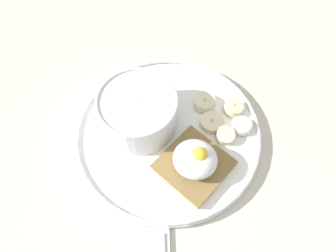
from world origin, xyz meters
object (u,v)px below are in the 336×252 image
(banana_slice_right, at_px, (234,107))
(banana_slice_back, at_px, (241,126))
(oatmeal_bowl, at_px, (138,112))
(banana_slice_inner, at_px, (225,135))
(poached_egg, at_px, (196,159))
(toast_slice, at_px, (194,165))
(banana_slice_left, at_px, (205,102))
(banana_slice_front, at_px, (212,122))

(banana_slice_right, bearing_deg, banana_slice_back, -51.41)
(oatmeal_bowl, bearing_deg, banana_slice_inner, 11.50)
(oatmeal_bowl, distance_m, banana_slice_back, 0.16)
(poached_egg, distance_m, banana_slice_inner, 0.07)
(toast_slice, bearing_deg, banana_slice_back, 64.06)
(poached_egg, xyz_separation_m, banana_slice_inner, (0.02, 0.06, -0.02))
(toast_slice, xyz_separation_m, banana_slice_right, (0.02, 0.11, 0.00))
(banana_slice_left, bearing_deg, oatmeal_bowl, -139.04)
(oatmeal_bowl, bearing_deg, banana_slice_left, 40.96)
(banana_slice_left, xyz_separation_m, banana_slice_back, (0.07, -0.02, -0.00))
(banana_slice_left, relative_size, banana_slice_inner, 1.22)
(toast_slice, height_order, banana_slice_front, toast_slice)
(poached_egg, bearing_deg, banana_slice_inner, 68.01)
(toast_slice, bearing_deg, banana_slice_inner, 67.76)
(toast_slice, xyz_separation_m, banana_slice_front, (-0.00, 0.08, -0.00))
(banana_slice_front, height_order, banana_slice_inner, banana_slice_inner)
(banana_slice_back, bearing_deg, banana_slice_inner, -123.92)
(poached_egg, relative_size, banana_slice_back, 1.87)
(oatmeal_bowl, xyz_separation_m, banana_slice_back, (0.15, 0.05, -0.03))
(banana_slice_left, relative_size, banana_slice_back, 1.49)
(oatmeal_bowl, bearing_deg, banana_slice_right, 32.04)
(toast_slice, height_order, poached_egg, poached_egg)
(oatmeal_bowl, xyz_separation_m, banana_slice_front, (0.10, 0.04, -0.03))
(banana_slice_front, relative_size, banana_slice_right, 1.15)
(oatmeal_bowl, height_order, banana_slice_back, oatmeal_bowl)
(oatmeal_bowl, distance_m, banana_slice_left, 0.11)
(banana_slice_left, xyz_separation_m, banana_slice_inner, (0.05, -0.04, 0.00))
(toast_slice, distance_m, banana_slice_front, 0.08)
(poached_egg, bearing_deg, banana_slice_left, 102.62)
(banana_slice_front, distance_m, banana_slice_inner, 0.03)
(banana_slice_front, bearing_deg, banana_slice_left, 128.22)
(banana_slice_left, relative_size, banana_slice_right, 1.46)
(poached_egg, xyz_separation_m, banana_slice_right, (0.02, 0.11, -0.02))
(toast_slice, distance_m, banana_slice_right, 0.12)
(toast_slice, bearing_deg, banana_slice_front, 90.63)
(banana_slice_inner, bearing_deg, oatmeal_bowl, -168.50)
(oatmeal_bowl, height_order, banana_slice_front, oatmeal_bowl)
(poached_egg, xyz_separation_m, banana_slice_left, (-0.02, 0.10, -0.02))
(oatmeal_bowl, distance_m, poached_egg, 0.11)
(oatmeal_bowl, xyz_separation_m, banana_slice_left, (0.08, 0.07, -0.02))
(poached_egg, xyz_separation_m, banana_slice_front, (-0.00, 0.08, -0.02))
(banana_slice_left, bearing_deg, banana_slice_right, 10.91)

